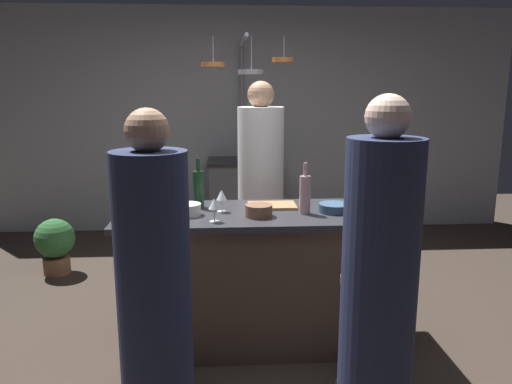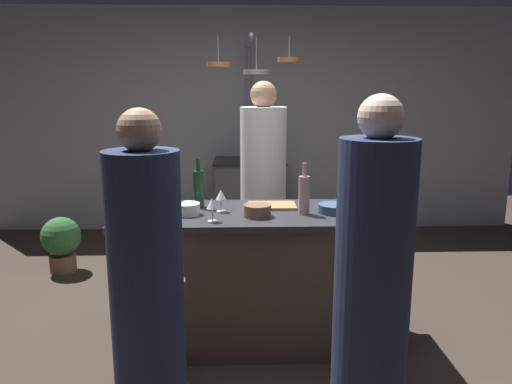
{
  "view_description": "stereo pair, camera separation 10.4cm",
  "coord_description": "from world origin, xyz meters",
  "px_view_note": "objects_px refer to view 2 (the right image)",
  "views": [
    {
      "loc": [
        -0.21,
        -3.13,
        1.69
      ],
      "look_at": [
        0.0,
        0.15,
        1.0
      ],
      "focal_mm": 34.91,
      "sensor_mm": 36.0,
      "label": 1
    },
    {
      "loc": [
        -0.11,
        -3.13,
        1.69
      ],
      "look_at": [
        0.0,
        0.15,
        1.0
      ],
      "focal_mm": 34.91,
      "sensor_mm": 36.0,
      "label": 2
    }
  ],
  "objects_px": {
    "wine_glass_near_left_guest": "(221,196)",
    "mixing_bowl_blue": "(334,208)",
    "wine_bottle_rose": "(304,194)",
    "wine_bottle_dark": "(173,194)",
    "chef": "(263,198)",
    "guest_right": "(372,290)",
    "cutting_board": "(272,206)",
    "potted_plant": "(61,241)",
    "wine_bottle_red": "(125,200)",
    "bar_stool_right": "(358,330)",
    "guest_left": "(147,297)",
    "stove_range": "(250,198)",
    "wine_bottle_amber": "(366,197)",
    "pepper_mill": "(369,191)",
    "mixing_bowl_ceramic": "(187,209)",
    "mixing_bowl_wooden": "(257,211)",
    "wine_glass_near_right_guest": "(212,205)",
    "wine_bottle_green": "(199,188)",
    "bar_stool_left": "(163,333)"
  },
  "relations": [
    {
      "from": "wine_bottle_green",
      "to": "mixing_bowl_ceramic",
      "type": "distance_m",
      "value": 0.24
    },
    {
      "from": "stove_range",
      "to": "mixing_bowl_blue",
      "type": "xyz_separation_m",
      "value": [
        0.5,
        -2.49,
        0.48
      ]
    },
    {
      "from": "potted_plant",
      "to": "bar_stool_left",
      "type": "bearing_deg",
      "value": -57.81
    },
    {
      "from": "wine_glass_near_right_guest",
      "to": "mixing_bowl_ceramic",
      "type": "distance_m",
      "value": 0.25
    },
    {
      "from": "wine_bottle_dark",
      "to": "wine_glass_near_left_guest",
      "type": "distance_m",
      "value": 0.32
    },
    {
      "from": "wine_bottle_amber",
      "to": "wine_bottle_dark",
      "type": "xyz_separation_m",
      "value": [
        -1.24,
        0.14,
        -0.0
      ]
    },
    {
      "from": "guest_right",
      "to": "wine_bottle_red",
      "type": "xyz_separation_m",
      "value": [
        -1.3,
        0.82,
        0.25
      ]
    },
    {
      "from": "potted_plant",
      "to": "guest_left",
      "type": "bearing_deg",
      "value": -62.01
    },
    {
      "from": "mixing_bowl_ceramic",
      "to": "wine_bottle_green",
      "type": "bearing_deg",
      "value": 74.83
    },
    {
      "from": "guest_right",
      "to": "wine_bottle_red",
      "type": "bearing_deg",
      "value": 147.74
    },
    {
      "from": "guest_right",
      "to": "cutting_board",
      "type": "distance_m",
      "value": 1.2
    },
    {
      "from": "mixing_bowl_ceramic",
      "to": "wine_bottle_dark",
      "type": "bearing_deg",
      "value": 131.54
    },
    {
      "from": "cutting_board",
      "to": "potted_plant",
      "type": "bearing_deg",
      "value": 147.01
    },
    {
      "from": "wine_glass_near_left_guest",
      "to": "mixing_bowl_blue",
      "type": "height_order",
      "value": "wine_glass_near_left_guest"
    },
    {
      "from": "wine_bottle_dark",
      "to": "wine_glass_near_right_guest",
      "type": "xyz_separation_m",
      "value": [
        0.27,
        -0.3,
        -0.0
      ]
    },
    {
      "from": "chef",
      "to": "wine_bottle_red",
      "type": "xyz_separation_m",
      "value": [
        -0.88,
        -0.98,
        0.22
      ]
    },
    {
      "from": "wine_bottle_amber",
      "to": "bar_stool_right",
      "type": "bearing_deg",
      "value": -105.62
    },
    {
      "from": "stove_range",
      "to": "chef",
      "type": "height_order",
      "value": "chef"
    },
    {
      "from": "wine_bottle_dark",
      "to": "wine_glass_near_left_guest",
      "type": "height_order",
      "value": "wine_bottle_dark"
    },
    {
      "from": "wine_glass_near_right_guest",
      "to": "mixing_bowl_blue",
      "type": "relative_size",
      "value": 0.72
    },
    {
      "from": "stove_range",
      "to": "wine_bottle_red",
      "type": "distance_m",
      "value": 2.8
    },
    {
      "from": "mixing_bowl_wooden",
      "to": "chef",
      "type": "bearing_deg",
      "value": 85.05
    },
    {
      "from": "bar_stool_left",
      "to": "wine_bottle_dark",
      "type": "bearing_deg",
      "value": 91.36
    },
    {
      "from": "guest_left",
      "to": "mixing_bowl_blue",
      "type": "bearing_deg",
      "value": 42.13
    },
    {
      "from": "mixing_bowl_ceramic",
      "to": "stove_range",
      "type": "bearing_deg",
      "value": 80.02
    },
    {
      "from": "wine_bottle_amber",
      "to": "wine_bottle_green",
      "type": "distance_m",
      "value": 1.1
    },
    {
      "from": "wine_bottle_rose",
      "to": "wine_bottle_dark",
      "type": "relative_size",
      "value": 1.14
    },
    {
      "from": "potted_plant",
      "to": "cutting_board",
      "type": "distance_m",
      "value": 2.32
    },
    {
      "from": "chef",
      "to": "cutting_board",
      "type": "xyz_separation_m",
      "value": [
        0.03,
        -0.68,
        0.1
      ]
    },
    {
      "from": "wine_bottle_rose",
      "to": "bar_stool_right",
      "type": "bearing_deg",
      "value": -66.35
    },
    {
      "from": "wine_bottle_rose",
      "to": "mixing_bowl_blue",
      "type": "relative_size",
      "value": 1.61
    },
    {
      "from": "mixing_bowl_ceramic",
      "to": "mixing_bowl_wooden",
      "type": "xyz_separation_m",
      "value": [
        0.44,
        -0.06,
        0.0
      ]
    },
    {
      "from": "potted_plant",
      "to": "wine_bottle_green",
      "type": "height_order",
      "value": "wine_bottle_green"
    },
    {
      "from": "potted_plant",
      "to": "wine_bottle_red",
      "type": "relative_size",
      "value": 1.63
    },
    {
      "from": "wine_bottle_rose",
      "to": "mixing_bowl_ceramic",
      "type": "bearing_deg",
      "value": 179.81
    },
    {
      "from": "mixing_bowl_blue",
      "to": "wine_bottle_red",
      "type": "bearing_deg",
      "value": -174.2
    },
    {
      "from": "wine_bottle_red",
      "to": "mixing_bowl_blue",
      "type": "distance_m",
      "value": 1.31
    },
    {
      "from": "chef",
      "to": "guest_right",
      "type": "xyz_separation_m",
      "value": [
        0.42,
        -1.8,
        -0.04
      ]
    },
    {
      "from": "guest_right",
      "to": "potted_plant",
      "type": "distance_m",
      "value": 3.3
    },
    {
      "from": "stove_range",
      "to": "pepper_mill",
      "type": "bearing_deg",
      "value": -71.84
    },
    {
      "from": "bar_stool_right",
      "to": "guest_right",
      "type": "xyz_separation_m",
      "value": [
        -0.04,
        -0.37,
        0.4
      ]
    },
    {
      "from": "guest_left",
      "to": "cutting_board",
      "type": "bearing_deg",
      "value": 59.67
    },
    {
      "from": "bar_stool_right",
      "to": "wine_glass_near_left_guest",
      "type": "height_order",
      "value": "wine_glass_near_left_guest"
    },
    {
      "from": "wine_bottle_rose",
      "to": "wine_glass_near_right_guest",
      "type": "relative_size",
      "value": 2.25
    },
    {
      "from": "chef",
      "to": "wine_glass_near_right_guest",
      "type": "height_order",
      "value": "chef"
    },
    {
      "from": "wine_bottle_rose",
      "to": "mixing_bowl_wooden",
      "type": "distance_m",
      "value": 0.32
    },
    {
      "from": "bar_stool_right",
      "to": "wine_bottle_red",
      "type": "bearing_deg",
      "value": 161.47
    },
    {
      "from": "mixing_bowl_blue",
      "to": "stove_range",
      "type": "bearing_deg",
      "value": 101.31
    },
    {
      "from": "pepper_mill",
      "to": "wine_glass_near_left_guest",
      "type": "distance_m",
      "value": 1.0
    },
    {
      "from": "cutting_board",
      "to": "wine_bottle_red",
      "type": "distance_m",
      "value": 0.96
    }
  ]
}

